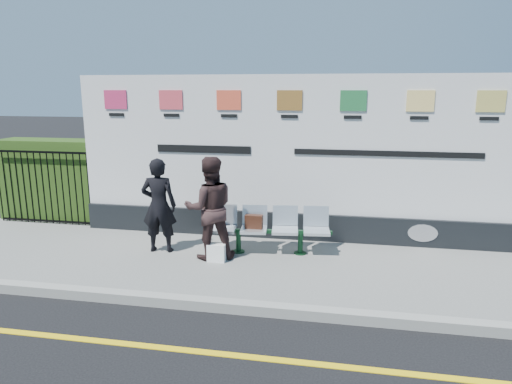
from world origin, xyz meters
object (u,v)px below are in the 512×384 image
billboard (289,170)px  bench (269,241)px  woman_right (210,208)px  woman_left (159,205)px

billboard → bench: (-0.22, -0.90, -1.08)m
bench → woman_right: (-0.93, -0.39, 0.63)m
woman_left → woman_right: bearing=164.2°
billboard → woman_left: (-2.08, -1.15, -0.49)m
bench → woman_right: bearing=-163.3°
bench → woman_left: (-1.86, -0.24, 0.60)m
billboard → woman_left: billboard is taller
bench → woman_left: size_ratio=1.24×
bench → billboard: bearing=70.2°
billboard → woman_right: bearing=-131.4°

